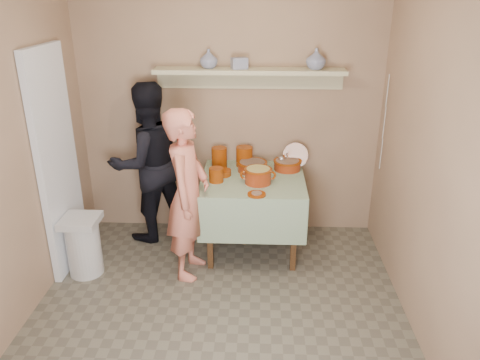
# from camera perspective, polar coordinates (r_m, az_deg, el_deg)

# --- Properties ---
(ground) EXTENTS (3.50, 3.50, 0.00)m
(ground) POSITION_cam_1_polar(r_m,az_deg,el_deg) (3.73, -2.96, -18.15)
(ground) COLOR #605A4C
(ground) RESTS_ON ground
(tile_panel) EXTENTS (0.06, 0.70, 2.00)m
(tile_panel) POSITION_cam_1_polar(r_m,az_deg,el_deg) (4.40, -21.35, 1.94)
(tile_panel) COLOR silver
(tile_panel) RESTS_ON ground
(plate_stack_a) EXTENTS (0.15, 0.15, 0.20)m
(plate_stack_a) POSITION_cam_1_polar(r_m,az_deg,el_deg) (4.65, -2.54, 2.77)
(plate_stack_a) COLOR maroon
(plate_stack_a) RESTS_ON serving_table
(plate_stack_b) EXTENTS (0.17, 0.17, 0.20)m
(plate_stack_b) POSITION_cam_1_polar(r_m,az_deg,el_deg) (4.68, 0.53, 2.89)
(plate_stack_b) COLOR maroon
(plate_stack_b) RESTS_ON serving_table
(bowl_stack) EXTENTS (0.13, 0.13, 0.13)m
(bowl_stack) POSITION_cam_1_polar(r_m,az_deg,el_deg) (4.30, -2.92, 0.63)
(bowl_stack) COLOR maroon
(bowl_stack) RESTS_ON serving_table
(empty_bowl) EXTENTS (0.18, 0.18, 0.05)m
(empty_bowl) POSITION_cam_1_polar(r_m,az_deg,el_deg) (4.47, -2.23, 0.91)
(empty_bowl) COLOR maroon
(empty_bowl) RESTS_ON serving_table
(propped_lid) EXTENTS (0.26, 0.11, 0.25)m
(propped_lid) POSITION_cam_1_polar(r_m,az_deg,el_deg) (4.68, 6.78, 3.02)
(propped_lid) COLOR maroon
(propped_lid) RESTS_ON serving_table
(vase_right) EXTENTS (0.19, 0.19, 0.19)m
(vase_right) POSITION_cam_1_polar(r_m,az_deg,el_deg) (4.50, 9.25, 14.36)
(vase_right) COLOR navy
(vase_right) RESTS_ON wall_shelf
(vase_left) EXTENTS (0.20, 0.20, 0.18)m
(vase_left) POSITION_cam_1_polar(r_m,az_deg,el_deg) (4.52, -3.84, 14.54)
(vase_left) COLOR navy
(vase_left) RESTS_ON wall_shelf
(ceramic_box) EXTENTS (0.17, 0.14, 0.10)m
(ceramic_box) POSITION_cam_1_polar(r_m,az_deg,el_deg) (4.48, -0.08, 14.05)
(ceramic_box) COLOR navy
(ceramic_box) RESTS_ON wall_shelf
(person_cook) EXTENTS (0.43, 0.60, 1.53)m
(person_cook) POSITION_cam_1_polar(r_m,az_deg,el_deg) (4.07, -6.39, -1.82)
(person_cook) COLOR #DD755F
(person_cook) RESTS_ON ground
(person_helper) EXTENTS (0.99, 0.95, 1.61)m
(person_helper) POSITION_cam_1_polar(r_m,az_deg,el_deg) (4.74, -11.17, 2.04)
(person_helper) COLOR black
(person_helper) RESTS_ON ground
(room_shell) EXTENTS (3.04, 3.54, 2.62)m
(room_shell) POSITION_cam_1_polar(r_m,az_deg,el_deg) (2.95, -3.57, 6.39)
(room_shell) COLOR #9E7C61
(room_shell) RESTS_ON ground
(serving_table) EXTENTS (0.97, 0.97, 0.76)m
(serving_table) POSITION_cam_1_polar(r_m,az_deg,el_deg) (4.47, 1.58, -1.09)
(serving_table) COLOR #4C2D16
(serving_table) RESTS_ON ground
(cazuela_meat_a) EXTENTS (0.30, 0.30, 0.10)m
(cazuela_meat_a) POSITION_cam_1_polar(r_m,az_deg,el_deg) (4.55, 1.51, 1.78)
(cazuela_meat_a) COLOR maroon
(cazuela_meat_a) RESTS_ON serving_table
(cazuela_meat_b) EXTENTS (0.28, 0.28, 0.10)m
(cazuela_meat_b) POSITION_cam_1_polar(r_m,az_deg,el_deg) (4.61, 5.80, 1.96)
(cazuela_meat_b) COLOR maroon
(cazuela_meat_b) RESTS_ON serving_table
(ladle) EXTENTS (0.08, 0.26, 0.19)m
(ladle) POSITION_cam_1_polar(r_m,az_deg,el_deg) (4.59, 5.12, 2.57)
(ladle) COLOR silver
(ladle) RESTS_ON cazuela_meat_b
(cazuela_rice) EXTENTS (0.33, 0.25, 0.14)m
(cazuela_rice) POSITION_cam_1_polar(r_m,az_deg,el_deg) (4.26, 2.21, 0.68)
(cazuela_rice) COLOR maroon
(cazuela_rice) RESTS_ON serving_table
(front_plate) EXTENTS (0.16, 0.16, 0.03)m
(front_plate) POSITION_cam_1_polar(r_m,az_deg,el_deg) (4.04, 2.04, -1.73)
(front_plate) COLOR maroon
(front_plate) RESTS_ON serving_table
(wall_shelf) EXTENTS (1.80, 0.25, 0.21)m
(wall_shelf) POSITION_cam_1_polar(r_m,az_deg,el_deg) (4.53, 1.16, 12.89)
(wall_shelf) COLOR #C1B98F
(wall_shelf) RESTS_ON room_shell
(trash_bin) EXTENTS (0.32, 0.32, 0.56)m
(trash_bin) POSITION_cam_1_polar(r_m,az_deg,el_deg) (4.46, -18.52, -7.56)
(trash_bin) COLOR silver
(trash_bin) RESTS_ON ground
(electrical_cord) EXTENTS (0.01, 0.05, 0.90)m
(electrical_cord) POSITION_cam_1_polar(r_m,az_deg,el_deg) (4.60, 17.18, 6.65)
(electrical_cord) COLOR silver
(electrical_cord) RESTS_ON wall_shelf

